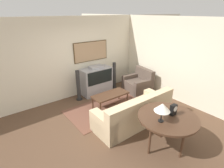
{
  "coord_description": "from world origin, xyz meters",
  "views": [
    {
      "loc": [
        -2.41,
        -3.23,
        2.84
      ],
      "look_at": [
        0.63,
        0.71,
        0.75
      ],
      "focal_mm": 28.0,
      "sensor_mm": 36.0,
      "label": 1
    }
  ],
  "objects": [
    {
      "name": "wall_right",
      "position": [
        2.63,
        0.0,
        1.35
      ],
      "size": [
        0.06,
        12.0,
        2.7
      ],
      "color": "beige",
      "rests_on": "ground_plane"
    },
    {
      "name": "tv",
      "position": [
        0.75,
        1.78,
        0.5
      ],
      "size": [
        1.11,
        0.52,
        1.06
      ],
      "color": "#9E9EA3",
      "rests_on": "ground_plane"
    },
    {
      "name": "speaker_tower_right",
      "position": [
        1.52,
        1.72,
        0.5
      ],
      "size": [
        0.22,
        0.22,
        1.05
      ],
      "color": "black",
      "rests_on": "ground_plane"
    },
    {
      "name": "console_table",
      "position": [
        0.43,
        -1.49,
        0.73
      ],
      "size": [
        1.26,
        1.26,
        0.79
      ],
      "color": "#472D1E",
      "rests_on": "ground_plane"
    },
    {
      "name": "coffee_table",
      "position": [
        0.55,
        0.68,
        0.39
      ],
      "size": [
        1.16,
        0.52,
        0.44
      ],
      "color": "#472D1E",
      "rests_on": "ground_plane"
    },
    {
      "name": "armchair",
      "position": [
        2.06,
        0.95,
        0.29
      ],
      "size": [
        0.94,
        1.04,
        0.87
      ],
      "rotation": [
        0.0,
        0.0,
        -1.72
      ],
      "color": "brown",
      "rests_on": "ground_plane"
    },
    {
      "name": "area_rug",
      "position": [
        0.45,
        0.65,
        0.01
      ],
      "size": [
        2.58,
        1.41,
        0.01
      ],
      "color": "brown",
      "rests_on": "ground_plane"
    },
    {
      "name": "couch",
      "position": [
        0.51,
        -0.43,
        0.31
      ],
      "size": [
        2.2,
        0.86,
        0.86
      ],
      "rotation": [
        0.0,
        0.0,
        3.14
      ],
      "color": "#CCB289",
      "rests_on": "ground_plane"
    },
    {
      "name": "ground_plane",
      "position": [
        0.0,
        0.0,
        0.0
      ],
      "size": [
        12.0,
        12.0,
        0.0
      ],
      "primitive_type": "plane",
      "color": "brown"
    },
    {
      "name": "wall_back",
      "position": [
        0.01,
        2.13,
        1.35
      ],
      "size": [
        12.0,
        0.1,
        2.7
      ],
      "color": "beige",
      "rests_on": "ground_plane"
    },
    {
      "name": "table_lamp",
      "position": [
        0.16,
        -1.5,
        1.11
      ],
      "size": [
        0.32,
        0.32,
        0.4
      ],
      "color": "black",
      "rests_on": "console_table"
    },
    {
      "name": "speaker_tower_left",
      "position": [
        -0.02,
        1.72,
        0.5
      ],
      "size": [
        0.22,
        0.22,
        1.05
      ],
      "color": "black",
      "rests_on": "ground_plane"
    },
    {
      "name": "mantel_clock",
      "position": [
        0.56,
        -1.5,
        0.91
      ],
      "size": [
        0.14,
        0.1,
        0.24
      ],
      "color": "black",
      "rests_on": "console_table"
    }
  ]
}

